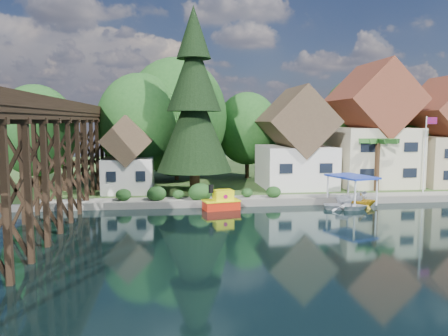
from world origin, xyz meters
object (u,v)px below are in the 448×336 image
(shed, at_px, (128,160))
(boat_canopy, at_px, (351,193))
(conifer, at_px, (194,105))
(boat_yellow, at_px, (362,199))
(trestle_bridge, at_px, (52,152))
(house_left, at_px, (295,145))
(house_center, at_px, (371,133))
(flagpole, at_px, (427,146))
(house_right, at_px, (448,138))
(palm_tree, at_px, (378,142))
(tugboat, at_px, (221,202))
(boat_white_a, at_px, (346,205))

(shed, height_order, boat_canopy, shed)
(conifer, relative_size, boat_yellow, 7.00)
(trestle_bridge, xyz_separation_m, boat_yellow, (26.60, 1.32, -4.65))
(house_left, xyz_separation_m, shed, (-18.00, -1.50, -1.31))
(house_center, distance_m, boat_canopy, 12.42)
(house_left, distance_m, boat_canopy, 10.12)
(house_left, distance_m, boat_yellow, 11.09)
(house_left, bearing_deg, conifer, -164.41)
(house_center, relative_size, flagpole, 1.79)
(house_left, relative_size, house_right, 0.88)
(conifer, bearing_deg, boat_yellow, -23.10)
(house_right, relative_size, palm_tree, 2.15)
(house_left, bearing_deg, palm_tree, -27.29)
(boat_canopy, bearing_deg, trestle_bridge, -175.73)
(house_right, bearing_deg, trestle_bridge, -165.21)
(conifer, distance_m, boat_canopy, 17.27)
(conifer, xyz_separation_m, palm_tree, (18.93, -0.78, -3.83))
(house_right, height_order, conifer, conifer)
(conifer, xyz_separation_m, tugboat, (2.04, -5.94, -8.70))
(house_right, xyz_separation_m, boat_white_a, (-16.33, -10.36, -5.38))
(house_left, xyz_separation_m, house_center, (9.00, 0.50, 1.28))
(boat_yellow, bearing_deg, tugboat, 89.26)
(conifer, relative_size, tugboat, 5.33)
(trestle_bridge, relative_size, house_right, 3.55)
(house_left, relative_size, palm_tree, 1.90)
(boat_white_a, bearing_deg, conifer, 76.53)
(flagpole, height_order, boat_yellow, flagpole)
(trestle_bridge, relative_size, house_left, 4.01)
(house_left, xyz_separation_m, boat_white_a, (1.67, -10.36, -4.74))
(house_center, bearing_deg, conifer, -169.80)
(trestle_bridge, xyz_separation_m, shed, (5.00, 9.33, -1.52))
(house_center, xyz_separation_m, boat_yellow, (-5.40, -10.01, -5.72))
(flagpole, xyz_separation_m, boat_white_a, (-10.04, -4.32, -4.86))
(house_center, relative_size, house_right, 1.12)
(flagpole, distance_m, boat_canopy, 10.21)
(house_center, distance_m, flagpole, 7.17)
(house_right, xyz_separation_m, boat_canopy, (-15.22, -8.90, -4.58))
(trestle_bridge, relative_size, shed, 5.63)
(shed, bearing_deg, flagpole, -8.68)
(trestle_bridge, xyz_separation_m, house_right, (41.00, 10.83, 0.43))
(flagpole, bearing_deg, house_center, 112.48)
(boat_white_a, bearing_deg, tugboat, 99.01)
(palm_tree, distance_m, flagpole, 4.60)
(palm_tree, distance_m, tugboat, 18.32)
(palm_tree, relative_size, boat_white_a, 1.52)
(house_center, distance_m, house_right, 9.04)
(palm_tree, xyz_separation_m, flagpole, (4.08, -2.10, -0.31))
(trestle_bridge, relative_size, boat_white_a, 11.62)
(tugboat, distance_m, boat_yellow, 12.86)
(house_center, relative_size, palm_tree, 2.40)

